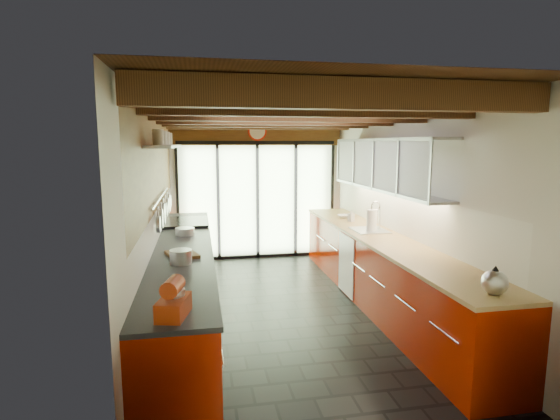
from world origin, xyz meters
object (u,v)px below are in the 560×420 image
at_px(kettle, 495,281).
at_px(bowl, 344,216).
at_px(stand_mixer, 173,301).
at_px(paper_towel, 372,221).
at_px(soap_bottle, 351,216).

xyz_separation_m(kettle, bowl, (0.00, 3.71, -0.08)).
height_order(kettle, bowl, kettle).
xyz_separation_m(stand_mixer, paper_towel, (2.54, 2.57, 0.04)).
xyz_separation_m(kettle, soap_bottle, (0.00, 3.40, -0.02)).
height_order(paper_towel, soap_bottle, paper_towel).
xyz_separation_m(stand_mixer, bowl, (2.54, 3.70, -0.09)).
bearing_deg(kettle, soap_bottle, 90.00).
distance_m(stand_mixer, soap_bottle, 4.24).
distance_m(paper_towel, bowl, 1.14).
height_order(kettle, soap_bottle, kettle).
bearing_deg(paper_towel, soap_bottle, 90.00).
distance_m(stand_mixer, bowl, 4.49).
relative_size(paper_towel, bowl, 1.63).
relative_size(paper_towel, soap_bottle, 1.98).
bearing_deg(stand_mixer, kettle, -0.18).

